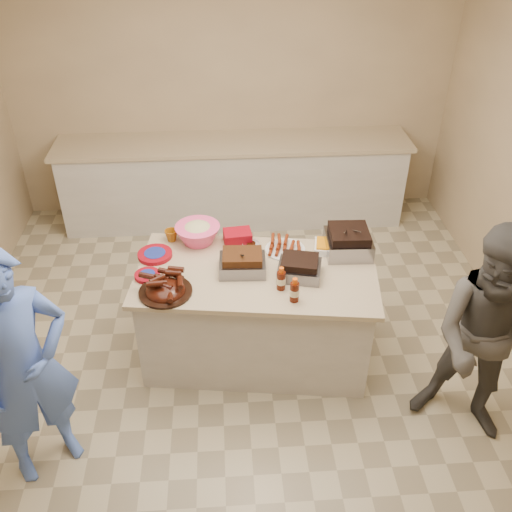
{
  "coord_description": "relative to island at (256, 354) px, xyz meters",
  "views": [
    {
      "loc": [
        -0.13,
        -3.18,
        3.24
      ],
      "look_at": [
        0.09,
        0.14,
        0.91
      ],
      "focal_mm": 40.0,
      "sensor_mm": 36.0,
      "label": 1
    }
  ],
  "objects": [
    {
      "name": "bbq_bottle_b",
      "position": [
        0.23,
        -0.34,
        0.81
      ],
      "size": [
        0.07,
        0.07,
        0.18
      ],
      "primitive_type": "cylinder",
      "rotation": [
        0.0,
        0.0,
        -0.14
      ],
      "color": "#421105",
      "rests_on": "island"
    },
    {
      "name": "bbq_bottle_a",
      "position": [
        0.15,
        -0.21,
        0.81
      ],
      "size": [
        0.07,
        0.07,
        0.18
      ],
      "primitive_type": "cylinder",
      "rotation": [
        0.0,
        0.0,
        -0.14
      ],
      "color": "#421105",
      "rests_on": "island"
    },
    {
      "name": "plate_stack_large",
      "position": [
        -0.74,
        0.24,
        0.81
      ],
      "size": [
        0.29,
        0.29,
        0.03
      ],
      "primitive_type": "cylinder",
      "rotation": [
        0.0,
        0.0,
        -0.14
      ],
      "color": "maroon",
      "rests_on": "island"
    },
    {
      "name": "island",
      "position": [
        0.0,
        0.0,
        0.0
      ],
      "size": [
        1.83,
        1.13,
        0.81
      ],
      "primitive_type": null,
      "rotation": [
        0.0,
        0.0,
        -0.14
      ],
      "color": "beige",
      "rests_on": "ground"
    },
    {
      "name": "guest_blue",
      "position": [
        -1.4,
        -0.87,
        0.0
      ],
      "size": [
        1.45,
        1.69,
        0.39
      ],
      "primitive_type": "imported",
      "rotation": [
        0.0,
        0.0,
        0.63
      ],
      "color": "#5074D9",
      "rests_on": "ground"
    },
    {
      "name": "coleslaw_bowl",
      "position": [
        -0.42,
        0.42,
        0.81
      ],
      "size": [
        0.39,
        0.39,
        0.24
      ],
      "primitive_type": null,
      "rotation": [
        0.0,
        0.0,
        -0.14
      ],
      "color": "#FF4B87",
      "rests_on": "island"
    },
    {
      "name": "plastic_cup",
      "position": [
        -0.63,
        0.45,
        0.81
      ],
      "size": [
        0.11,
        0.11,
        0.1
      ],
      "primitive_type": "imported",
      "rotation": [
        0.0,
        0.0,
        -0.14
      ],
      "color": "#9B5A0D",
      "rests_on": "island"
    },
    {
      "name": "basket_stack",
      "position": [
        -0.12,
        0.38,
        0.81
      ],
      "size": [
        0.22,
        0.18,
        0.1
      ],
      "primitive_type": "cube",
      "rotation": [
        0.0,
        0.0,
        0.1
      ],
      "color": "maroon",
      "rests_on": "island"
    },
    {
      "name": "pulled_pork_tray",
      "position": [
        -0.1,
        0.01,
        0.81
      ],
      "size": [
        0.34,
        0.26,
        0.1
      ],
      "primitive_type": "cube",
      "rotation": [
        0.0,
        0.0,
        -0.04
      ],
      "color": "#47230F",
      "rests_on": "island"
    },
    {
      "name": "mustard_bottle",
      "position": [
        -0.16,
        0.17,
        0.81
      ],
      "size": [
        0.05,
        0.05,
        0.11
      ],
      "primitive_type": "cylinder",
      "rotation": [
        0.0,
        0.0,
        -0.14
      ],
      "color": "yellow",
      "rests_on": "island"
    },
    {
      "name": "room",
      "position": [
        -0.09,
        -0.09,
        0.0
      ],
      "size": [
        4.5,
        5.0,
        2.7
      ],
      "primitive_type": null,
      "color": "tan",
      "rests_on": "ground"
    },
    {
      "name": "rib_platter",
      "position": [
        -0.63,
        -0.2,
        0.81
      ],
      "size": [
        0.42,
        0.42,
        0.15
      ],
      "primitive_type": null,
      "rotation": [
        0.0,
        0.0,
        0.15
      ],
      "color": "#401409",
      "rests_on": "island"
    },
    {
      "name": "sauce_bowl",
      "position": [
        -0.02,
        0.3,
        0.81
      ],
      "size": [
        0.14,
        0.06,
        0.13
      ],
      "primitive_type": "imported",
      "rotation": [
        0.0,
        0.0,
        -0.14
      ],
      "color": "silver",
      "rests_on": "island"
    },
    {
      "name": "back_counter",
      "position": [
        -0.09,
        2.11,
        0.45
      ],
      "size": [
        3.6,
        0.64,
        0.9
      ],
      "primitive_type": null,
      "color": "beige",
      "rests_on": "ground"
    },
    {
      "name": "plate_stack_small",
      "position": [
        -0.77,
        -0.01,
        0.81
      ],
      "size": [
        0.2,
        0.2,
        0.03
      ],
      "primitive_type": "cylinder",
      "rotation": [
        0.0,
        0.0,
        -0.14
      ],
      "color": "maroon",
      "rests_on": "island"
    },
    {
      "name": "mac_cheese_dish",
      "position": [
        0.59,
        0.23,
        0.81
      ],
      "size": [
        0.3,
        0.24,
        0.07
      ],
      "primitive_type": "cube",
      "rotation": [
        0.0,
        0.0,
        -0.18
      ],
      "color": "orange",
      "rests_on": "island"
    },
    {
      "name": "brisket_tray",
      "position": [
        0.3,
        -0.07,
        0.81
      ],
      "size": [
        0.34,
        0.31,
        0.09
      ],
      "primitive_type": "cube",
      "rotation": [
        0.0,
        0.0,
        -0.23
      ],
      "color": "black",
      "rests_on": "island"
    },
    {
      "name": "guest_gray",
      "position": [
        1.4,
        -0.78,
        0.0
      ],
      "size": [
        1.45,
        1.76,
        0.6
      ],
      "primitive_type": "imported",
      "rotation": [
        0.0,
        0.0,
        -0.52
      ],
      "color": "#53504B",
      "rests_on": "ground"
    },
    {
      "name": "roasting_pan",
      "position": [
        0.7,
        0.2,
        0.81
      ],
      "size": [
        0.35,
        0.35,
        0.13
      ],
      "primitive_type": "cube",
      "rotation": [
        0.0,
        0.0,
        -0.04
      ],
      "color": "gray",
      "rests_on": "island"
    },
    {
      "name": "sausage_plate",
      "position": [
        0.23,
        0.25,
        0.81
      ],
      "size": [
        0.36,
        0.36,
        0.05
      ],
      "primitive_type": "cylinder",
      "rotation": [
        0.0,
        0.0,
        -0.2
      ],
      "color": "silver",
      "rests_on": "island"
    }
  ]
}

